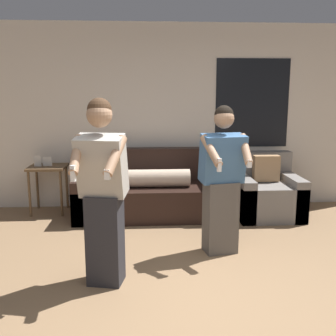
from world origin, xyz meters
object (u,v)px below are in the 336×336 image
at_px(person_right, 222,181).
at_px(couch, 150,193).
at_px(person_left, 103,193).
at_px(side_table, 48,173).
at_px(armchair, 266,193).

bearing_deg(person_right, couch, 118.37).
height_order(person_left, person_right, person_left).
bearing_deg(person_left, side_table, 114.53).
bearing_deg(armchair, person_right, -124.69).
height_order(couch, armchair, couch).
height_order(armchair, person_left, person_left).
bearing_deg(side_table, person_right, -35.69).
bearing_deg(side_table, armchair, -5.46).
xyz_separation_m(armchair, person_left, (-2.07, -1.93, 0.55)).
bearing_deg(person_right, side_table, 144.31).
bearing_deg(person_right, armchair, 55.31).
distance_m(couch, side_table, 1.48).
height_order(armchair, person_right, person_right).
relative_size(side_table, person_right, 0.53).
height_order(side_table, person_left, person_left).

